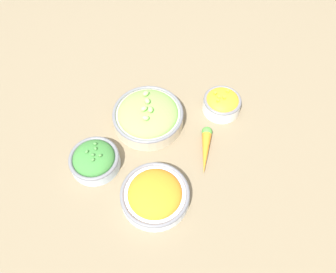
% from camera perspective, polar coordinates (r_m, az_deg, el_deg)
% --- Properties ---
extents(ground_plane, '(3.00, 3.00, 0.00)m').
position_cam_1_polar(ground_plane, '(1.04, -0.00, -0.89)').
color(ground_plane, '#75664C').
extents(bowl_lettuce, '(0.23, 0.23, 0.09)m').
position_cam_1_polar(bowl_lettuce, '(1.06, -3.49, 3.71)').
color(bowl_lettuce, beige).
rests_on(bowl_lettuce, ground_plane).
extents(bowl_carrots, '(0.20, 0.20, 0.07)m').
position_cam_1_polar(bowl_carrots, '(0.93, -2.28, -10.08)').
color(bowl_carrots, silver).
rests_on(bowl_carrots, ground_plane).
extents(bowl_squash, '(0.12, 0.12, 0.08)m').
position_cam_1_polar(bowl_squash, '(1.10, 9.38, 5.82)').
color(bowl_squash, silver).
rests_on(bowl_squash, ground_plane).
extents(bowl_broccoli, '(0.15, 0.15, 0.07)m').
position_cam_1_polar(bowl_broccoli, '(1.00, -12.70, -3.92)').
color(bowl_broccoli, '#B2C1CC').
rests_on(bowl_broccoli, ground_plane).
extents(loose_carrot, '(0.15, 0.12, 0.03)m').
position_cam_1_polar(loose_carrot, '(1.02, 6.58, -2.07)').
color(loose_carrot, orange).
rests_on(loose_carrot, ground_plane).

